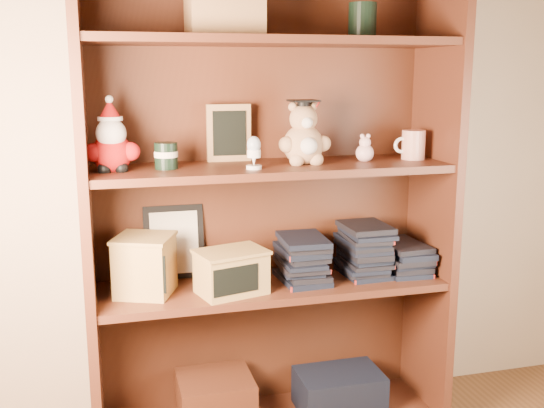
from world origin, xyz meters
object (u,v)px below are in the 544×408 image
Objects in this scene: bookcase at (267,213)px; grad_teddy_bear at (304,139)px; treats_box at (145,265)px; teacher_mug at (413,145)px.

bookcase is 7.52× the size of grad_teddy_bear.
grad_teddy_bear reaches higher than treats_box.
bookcase is at bearing 174.22° from teacher_mug.
bookcase is 14.24× the size of teacher_mug.
bookcase reaches higher than grad_teddy_bear.
bookcase is 0.28m from grad_teddy_bear.
bookcase is 0.55m from teacher_mug.
treats_box is at bearing -179.95° from teacher_mug.
teacher_mug is (0.50, -0.05, 0.22)m from bookcase.
teacher_mug is at bearing 0.05° from treats_box.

